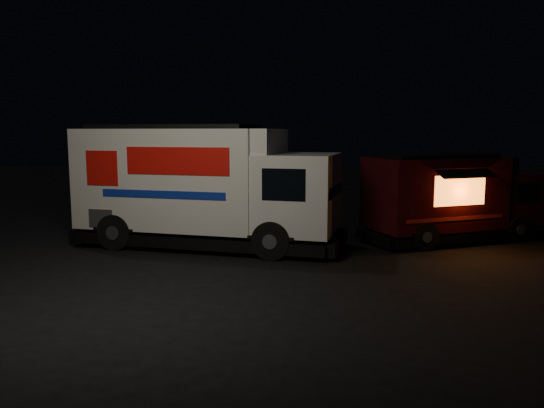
{
  "coord_description": "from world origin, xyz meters",
  "views": [
    {
      "loc": [
        -0.36,
        -12.95,
        3.34
      ],
      "look_at": [
        0.27,
        2.0,
        1.3
      ],
      "focal_mm": 35.0,
      "sensor_mm": 36.0,
      "label": 1
    }
  ],
  "objects": [
    {
      "name": "red_truck",
      "position": [
        5.93,
        2.96,
        1.34
      ],
      "size": [
        6.13,
        3.76,
        2.68
      ],
      "primitive_type": null,
      "rotation": [
        0.0,
        0.0,
        0.31
      ],
      "color": "black",
      "rests_on": "ground"
    },
    {
      "name": "ground",
      "position": [
        0.0,
        0.0,
        0.0
      ],
      "size": [
        80.0,
        80.0,
        0.0
      ],
      "primitive_type": "plane",
      "color": "black",
      "rests_on": "ground"
    },
    {
      "name": "white_truck",
      "position": [
        -1.56,
        2.46,
        1.77
      ],
      "size": [
        8.26,
        4.9,
        3.54
      ],
      "primitive_type": null,
      "rotation": [
        0.0,
        0.0,
        -0.31
      ],
      "color": "silver",
      "rests_on": "ground"
    }
  ]
}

